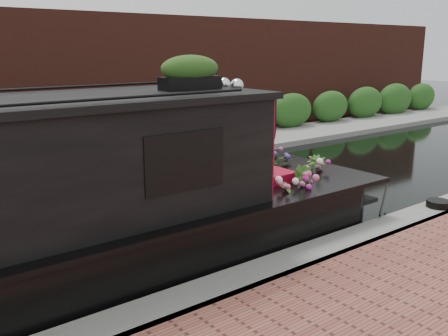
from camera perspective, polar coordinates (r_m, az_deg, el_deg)
ground at (r=9.07m, az=-9.33°, el=-5.65°), size 80.00×80.00×0.00m
near_bank_coping at (r=6.57m, az=5.10°, el=-13.23°), size 40.00×0.60×0.50m
far_bank_path at (r=12.78m, az=-18.47°, el=-0.52°), size 40.00×2.40×0.34m
far_hedge at (r=13.61m, az=-19.76°, el=0.22°), size 40.00×1.10×2.80m
far_brick_wall at (r=15.58m, az=-22.24°, el=1.62°), size 40.00×1.00×8.00m
rope_fender at (r=9.66m, az=12.64°, el=-3.44°), size 0.37×0.39×0.37m
coiled_mooring_rope at (r=9.49m, az=23.28°, el=-3.77°), size 0.41×0.41×0.12m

